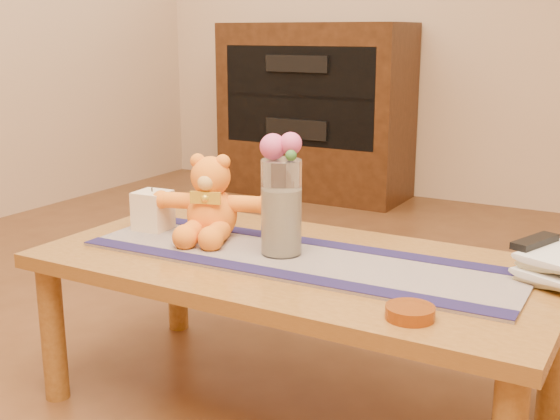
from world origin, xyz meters
The scene contains 30 objects.
floor centered at (0.00, 0.00, 0.00)m, with size 5.50×5.50×0.00m, color #532F17.
coffee_table_top centered at (0.00, 0.00, 0.43)m, with size 1.40×0.70×0.04m, color brown.
table_leg_fl centered at (-0.64, -0.29, 0.21)m, with size 0.07×0.07×0.41m, color brown.
table_leg_bl centered at (-0.64, 0.29, 0.21)m, with size 0.07×0.07×0.41m, color brown.
table_leg_br centered at (0.64, 0.29, 0.21)m, with size 0.07×0.07×0.41m, color brown.
persian_runner centered at (0.01, -0.01, 0.45)m, with size 1.20×0.35×0.01m, color #1D1B4D.
runner_border_near centered at (0.01, -0.15, 0.46)m, with size 1.20×0.06×0.00m, color #1A1540.
runner_border_far centered at (0.00, 0.14, 0.46)m, with size 1.20×0.06×0.00m, color #1A1540.
teddy_bear centered at (-0.31, 0.05, 0.57)m, with size 0.34×0.28×0.23m, color orange, non-canonical shape.
pillar_candle centered at (-0.51, 0.02, 0.52)m, with size 0.10×0.10×0.12m, color beige.
candle_wick centered at (-0.51, 0.02, 0.58)m, with size 0.00×0.00×0.01m, color black.
glass_vase centered at (-0.05, 0.00, 0.59)m, with size 0.11×0.11×0.26m, color silver.
potpourri_fill centered at (-0.05, 0.00, 0.55)m, with size 0.09×0.09×0.18m, color beige.
rose_left centered at (-0.07, -0.01, 0.75)m, with size 0.07×0.07×0.07m, color #D44B84.
rose_right centered at (-0.02, 0.00, 0.76)m, with size 0.06×0.06×0.06m, color #D44B84.
blue_flower_back centered at (-0.04, 0.03, 0.75)m, with size 0.04×0.04×0.04m, color #5753B5.
blue_flower_side centered at (-0.08, 0.02, 0.74)m, with size 0.04×0.04×0.04m, color #5753B5.
leaf_sprig centered at (-0.01, -0.02, 0.74)m, with size 0.03×0.03×0.03m, color #33662D.
bronze_ball centered at (-0.09, 0.07, 0.50)m, with size 0.08×0.08×0.08m, color #4C4019.
book_bottom centered at (0.58, 0.20, 0.46)m, with size 0.17×0.22×0.02m, color beige.
book_lower centered at (0.59, 0.20, 0.48)m, with size 0.16×0.22×0.02m, color beige.
book_upper centered at (0.58, 0.21, 0.50)m, with size 0.17×0.22×0.02m, color beige.
book_top centered at (0.59, 0.20, 0.52)m, with size 0.16×0.22×0.02m, color beige.
tv_remote centered at (0.58, 0.19, 0.54)m, with size 0.04×0.16×0.02m, color black.
amber_dish centered at (0.41, -0.24, 0.46)m, with size 0.11×0.11×0.03m, color #BF5914.
media_cabinet centered at (-1.20, 2.48, 0.55)m, with size 1.20×0.50×1.10m, color black.
cabinet_cavity centered at (-1.20, 2.25, 0.66)m, with size 1.02×0.03×0.61m, color black.
cabinet_shelf centered at (-1.20, 2.33, 0.66)m, with size 1.02×0.20×0.03m, color black.
stereo_upper centered at (-1.20, 2.35, 0.86)m, with size 0.42×0.28×0.10m, color black.
stereo_lower centered at (-1.20, 2.35, 0.46)m, with size 0.42×0.28×0.12m, color black.
Camera 1 is at (0.87, -1.61, 1.05)m, focal length 45.38 mm.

